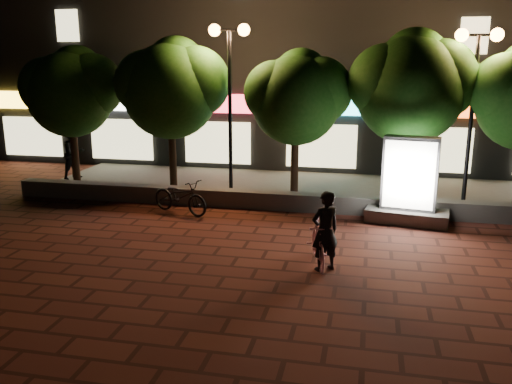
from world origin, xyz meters
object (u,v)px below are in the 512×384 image
(tree_left, at_px, (172,85))
(tree_right, at_px, (412,83))
(street_lamp_left, at_px, (230,66))
(tree_far_left, at_px, (72,89))
(rider, at_px, (325,231))
(ad_kiosk, at_px, (409,188))
(pedestrian, at_px, (74,154))
(tree_mid, at_px, (298,94))
(scooter_parked, at_px, (180,196))
(scooter_pink, at_px, (318,242))
(street_lamp_right, at_px, (476,72))

(tree_left, relative_size, tree_right, 0.97)
(street_lamp_left, bearing_deg, tree_far_left, 177.24)
(rider, bearing_deg, tree_far_left, -68.21)
(ad_kiosk, relative_size, pedestrian, 1.27)
(tree_mid, distance_m, street_lamp_left, 2.22)
(tree_mid, distance_m, scooter_parked, 4.71)
(tree_far_left, height_order, tree_mid, tree_far_left)
(tree_far_left, xyz_separation_m, scooter_pink, (8.72, -5.52, -2.80))
(rider, bearing_deg, tree_left, -82.21)
(tree_mid, bearing_deg, tree_far_left, 180.00)
(tree_mid, xyz_separation_m, ad_kiosk, (3.27, -1.96, -2.29))
(pedestrian, bearing_deg, rider, -104.80)
(pedestrian, bearing_deg, street_lamp_right, -74.54)
(scooter_parked, height_order, pedestrian, pedestrian)
(street_lamp_left, xyz_separation_m, pedestrian, (-6.00, 0.95, -3.04))
(tree_far_left, xyz_separation_m, tree_mid, (7.50, -0.00, -0.08))
(street_lamp_right, bearing_deg, tree_right, 170.90)
(scooter_pink, height_order, pedestrian, pedestrian)
(tree_mid, height_order, ad_kiosk, tree_mid)
(tree_left, relative_size, pedestrian, 2.71)
(street_lamp_right, relative_size, ad_kiosk, 2.16)
(tree_left, relative_size, street_lamp_left, 0.94)
(tree_right, xyz_separation_m, street_lamp_left, (-5.36, -0.26, 0.46))
(tree_right, xyz_separation_m, pedestrian, (-11.36, 0.69, -2.58))
(tree_left, bearing_deg, tree_mid, -0.00)
(pedestrian, bearing_deg, tree_left, -80.02)
(tree_left, height_order, street_lamp_left, street_lamp_left)
(street_lamp_left, xyz_separation_m, scooter_pink, (3.27, -5.25, -3.54))
(tree_far_left, bearing_deg, ad_kiosk, -10.33)
(street_lamp_right, height_order, ad_kiosk, street_lamp_right)
(ad_kiosk, bearing_deg, tree_right, 88.97)
(ad_kiosk, xyz_separation_m, rider, (-1.89, -3.82, -0.09))
(rider, bearing_deg, scooter_pink, -93.95)
(tree_far_left, xyz_separation_m, scooter_parked, (4.55, -2.46, -2.80))
(tree_far_left, height_order, scooter_parked, tree_far_left)
(tree_left, bearing_deg, tree_far_left, -180.00)
(pedestrian, bearing_deg, street_lamp_left, -79.38)
(street_lamp_left, bearing_deg, pedestrian, 170.96)
(ad_kiosk, bearing_deg, tree_far_left, 169.67)
(ad_kiosk, relative_size, scooter_parked, 1.22)
(tree_far_left, distance_m, ad_kiosk, 11.20)
(street_lamp_left, distance_m, rider, 7.24)
(street_lamp_left, bearing_deg, street_lamp_right, 0.00)
(tree_right, distance_m, ad_kiosk, 3.29)
(tree_right, xyz_separation_m, scooter_parked, (-6.26, -2.46, -3.07))
(tree_far_left, distance_m, tree_right, 10.81)
(street_lamp_left, relative_size, scooter_parked, 2.74)
(tree_left, height_order, tree_right, tree_right)
(tree_right, bearing_deg, pedestrian, 176.51)
(rider, bearing_deg, tree_right, -143.52)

